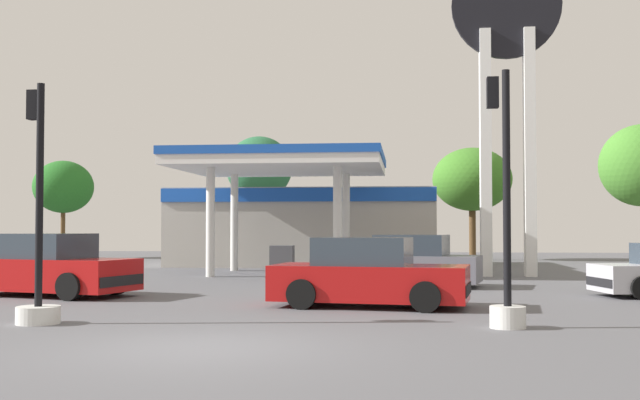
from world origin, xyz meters
name	(u,v)px	position (x,y,z in m)	size (l,w,h in m)	color
ground_plane	(201,347)	(0.00, 0.00, 0.00)	(90.00, 90.00, 0.00)	#56565B
gas_station	(303,221)	(-1.68, 24.52, 2.09)	(12.20, 14.03, 4.66)	#ADA89E
station_pole_sign	(507,47)	(6.85, 17.70, 8.52)	(4.04, 0.56, 13.33)	white
car_1	(49,268)	(-6.32, 8.14, 0.75)	(4.94, 3.05, 1.65)	black
car_2	(369,275)	(2.26, 6.22, 0.72)	(4.64, 2.48, 1.59)	black
car_3	(408,263)	(3.15, 12.49, 0.72)	(4.70, 2.70, 1.58)	black
traffic_signal_0	(506,251)	(4.90, 2.78, 1.39)	(0.65, 0.68, 4.69)	silver
traffic_signal_1	(38,264)	(-3.81, 2.43, 1.13)	(0.82, 0.82, 4.56)	silver
tree_0	(63,187)	(-16.89, 32.04, 4.16)	(3.48, 3.48, 5.71)	brown
tree_1	(259,169)	(-5.31, 32.51, 5.19)	(3.80, 3.80, 7.04)	brown
tree_2	(472,180)	(6.74, 31.89, 4.43)	(4.35, 4.35, 6.19)	brown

